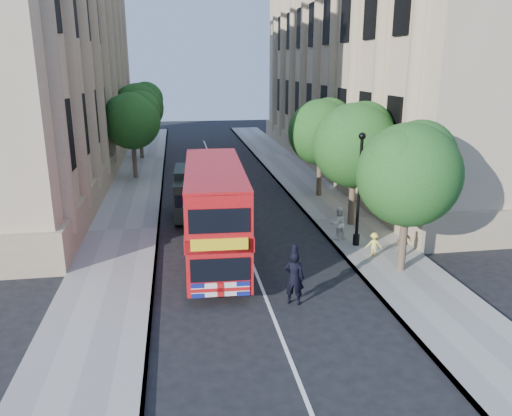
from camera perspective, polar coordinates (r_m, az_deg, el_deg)
name	(u,v)px	position (r m, az deg, el deg)	size (l,w,h in m)	color
ground	(274,319)	(16.91, 2.09, -12.57)	(120.00, 120.00, 0.00)	black
pavement_right	(343,219)	(27.25, 9.94, -1.29)	(3.50, 80.00, 0.12)	gray
pavement_left	(124,230)	(25.98, -14.85, -2.47)	(3.50, 80.00, 0.12)	gray
building_right	(390,52)	(42.02, 15.06, 16.85)	(12.00, 38.00, 18.00)	tan
building_left	(15,50)	(40.05, -25.87, 15.89)	(12.00, 38.00, 18.00)	tan
tree_right_near	(410,169)	(20.02, 17.17, 4.27)	(4.00, 4.00, 6.08)	#473828
tree_right_mid	(356,141)	(25.42, 11.32, 7.54)	(4.20, 4.20, 6.37)	#473828
tree_right_far	(321,129)	(31.08, 7.49, 9.00)	(4.00, 4.00, 6.15)	#473828
tree_left_far	(132,118)	(36.88, -13.95, 9.99)	(4.00, 4.00, 6.30)	#473828
tree_left_back	(139,105)	(44.80, -13.18, 11.40)	(4.20, 4.20, 6.65)	#473828
lamp_post	(359,195)	(22.72, 11.67, 1.52)	(0.32, 0.32, 5.16)	black
double_decker_bus	(215,211)	(20.87, -4.72, -0.30)	(2.70, 8.83, 4.03)	#AF0C0F
box_van	(193,194)	(27.36, -7.24, 1.57)	(2.10, 4.68, 2.63)	black
police_constable	(294,278)	(17.52, 4.38, -7.96)	(0.71, 0.47, 1.96)	black
woman_pedestrian	(338,223)	(23.75, 9.37, -1.74)	(0.77, 0.60, 1.58)	white
child_a	(404,242)	(22.45, 16.59, -3.77)	(0.72, 0.30, 1.22)	#BF7F21
child_b	(374,244)	(22.12, 13.33, -4.06)	(0.68, 0.39, 1.05)	#FAE955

